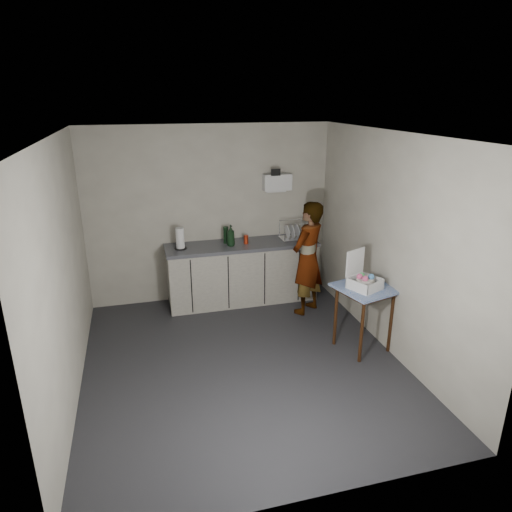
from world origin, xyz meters
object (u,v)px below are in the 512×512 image
object	(u,v)px
dark_bottle	(226,235)
dish_rack	(293,235)
side_table	(365,295)
bakery_box	(364,280)
kitchen_counter	(242,274)
standing_man	(308,258)
paper_towel	(180,239)
soda_can	(246,240)
soap_bottle	(231,235)

from	to	relation	value
dark_bottle	dish_rack	world-z (taller)	dish_rack
dish_rack	side_table	bearing A→B (deg)	-80.26
side_table	bakery_box	distance (m)	0.21
kitchen_counter	standing_man	xyz separation A→B (m)	(0.81, -0.60, 0.38)
paper_towel	standing_man	bearing A→B (deg)	-19.03
standing_man	dish_rack	bearing A→B (deg)	-126.07
standing_man	bakery_box	bearing A→B (deg)	65.03
standing_man	dark_bottle	size ratio (longest dim) A/B	6.49
side_table	paper_towel	bearing A→B (deg)	123.97
soda_can	paper_towel	xyz separation A→B (m)	(-0.96, 0.01, 0.08)
side_table	dish_rack	distance (m)	1.80
soap_bottle	dish_rack	world-z (taller)	soap_bottle
paper_towel	dish_rack	bearing A→B (deg)	1.07
bakery_box	kitchen_counter	bearing A→B (deg)	96.04
kitchen_counter	dish_rack	xyz separation A→B (m)	(0.80, 0.02, 0.55)
standing_man	paper_towel	distance (m)	1.82
paper_towel	bakery_box	size ratio (longest dim) A/B	0.69
dish_rack	standing_man	bearing A→B (deg)	-89.20
side_table	paper_towel	world-z (taller)	paper_towel
kitchen_counter	dark_bottle	xyz separation A→B (m)	(-0.22, 0.08, 0.61)
dish_rack	bakery_box	size ratio (longest dim) A/B	0.89
kitchen_counter	bakery_box	size ratio (longest dim) A/B	5.03
standing_man	soda_can	world-z (taller)	standing_man
kitchen_counter	soda_can	bearing A→B (deg)	-19.01
soap_bottle	soda_can	size ratio (longest dim) A/B	2.48
side_table	dish_rack	xyz separation A→B (m)	(-0.30, 1.76, 0.26)
soap_bottle	soda_can	xyz separation A→B (m)	(0.24, 0.04, -0.09)
kitchen_counter	paper_towel	world-z (taller)	paper_towel
side_table	soap_bottle	size ratio (longest dim) A/B	2.65
kitchen_counter	dish_rack	distance (m)	0.97
soap_bottle	paper_towel	size ratio (longest dim) A/B	1.01
kitchen_counter	soap_bottle	bearing A→B (deg)	-160.56
side_table	bakery_box	bearing A→B (deg)	-167.40
side_table	dish_rack	bearing A→B (deg)	84.59
paper_towel	soda_can	bearing A→B (deg)	-0.45
side_table	soda_can	distance (m)	2.03
kitchen_counter	soap_bottle	size ratio (longest dim) A/B	7.24
standing_man	dark_bottle	xyz separation A→B (m)	(-1.03, 0.68, 0.22)
dark_bottle	bakery_box	distance (m)	2.24
kitchen_counter	side_table	world-z (taller)	kitchen_counter
soap_bottle	paper_towel	distance (m)	0.72
kitchen_counter	dark_bottle	bearing A→B (deg)	160.64
side_table	standing_man	size ratio (longest dim) A/B	0.50
kitchen_counter	dish_rack	size ratio (longest dim) A/B	5.67
soda_can	soap_bottle	bearing A→B (deg)	-169.92
soap_bottle	dish_rack	size ratio (longest dim) A/B	0.78
bakery_box	dark_bottle	bearing A→B (deg)	99.88
side_table	paper_towel	size ratio (longest dim) A/B	2.67
side_table	paper_towel	xyz separation A→B (m)	(-2.00, 1.73, 0.34)
kitchen_counter	soda_can	distance (m)	0.55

